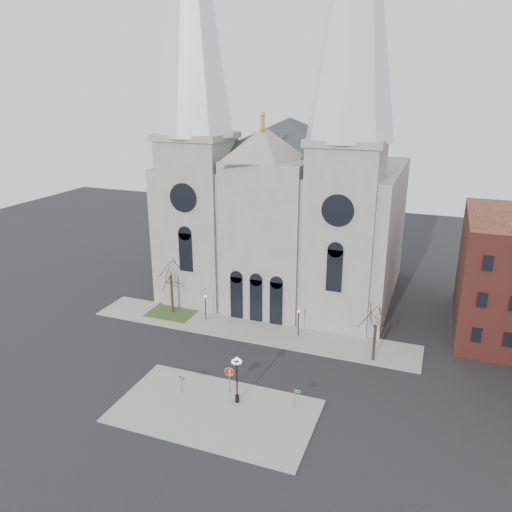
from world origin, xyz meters
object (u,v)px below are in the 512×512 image
(stop_sign, at_px, (229,374))
(one_way_sign, at_px, (181,381))
(street_name_sign, at_px, (295,396))
(globe_lamp, at_px, (237,374))

(stop_sign, relative_size, one_way_sign, 1.42)
(stop_sign, distance_m, street_name_sign, 6.57)
(stop_sign, xyz_separation_m, one_way_sign, (-4.18, -1.82, -0.59))
(stop_sign, relative_size, globe_lamp, 0.56)
(globe_lamp, xyz_separation_m, one_way_sign, (-5.49, -0.56, -1.65))
(globe_lamp, height_order, one_way_sign, globe_lamp)
(globe_lamp, relative_size, one_way_sign, 2.52)
(stop_sign, distance_m, one_way_sign, 4.60)
(street_name_sign, bearing_deg, stop_sign, 174.54)
(street_name_sign, bearing_deg, one_way_sign, -175.21)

